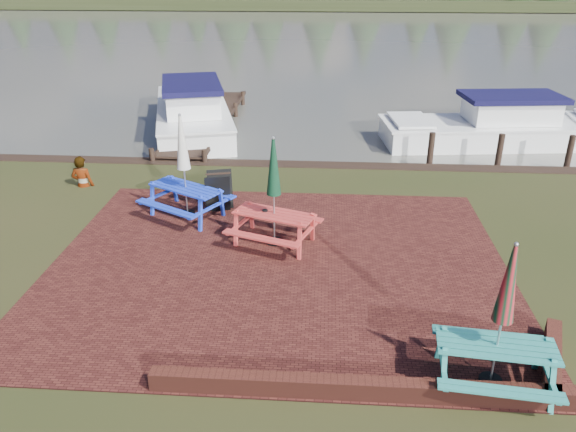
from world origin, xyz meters
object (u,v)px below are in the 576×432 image
at_px(boat_jetty, 193,114).
at_px(boat_near, 489,128).
at_px(chalkboard, 219,191).
at_px(picnic_table_teal, 498,339).
at_px(jetty, 207,121).
at_px(picnic_table_red, 274,209).
at_px(picnic_table_blue, 185,182).
at_px(person, 79,157).

height_order(boat_jetty, boat_near, boat_jetty).
bearing_deg(chalkboard, picnic_table_teal, -64.19).
height_order(chalkboard, boat_near, boat_near).
height_order(chalkboard, jetty, chalkboard).
relative_size(picnic_table_red, chalkboard, 2.45).
bearing_deg(chalkboard, picnic_table_blue, -166.62).
height_order(jetty, boat_jetty, boat_jetty).
bearing_deg(boat_near, person, 107.09).
relative_size(boat_jetty, boat_near, 1.09).
xyz_separation_m(picnic_table_blue, jetty, (-1.17, 8.09, -0.74)).
distance_m(chalkboard, jetty, 7.95).
height_order(picnic_table_red, jetty, picnic_table_red).
height_order(picnic_table_teal, person, picnic_table_teal).
xyz_separation_m(picnic_table_red, person, (-5.41, 2.97, -0.00)).
distance_m(picnic_table_red, jetty, 9.96).
bearing_deg(jetty, picnic_table_blue, -81.78).
bearing_deg(boat_jetty, boat_near, -20.40).
bearing_deg(jetty, person, -107.91).
distance_m(picnic_table_teal, chalkboard, 7.60).
height_order(picnic_table_teal, boat_near, picnic_table_teal).
bearing_deg(jetty, chalkboard, -76.38).
bearing_deg(chalkboard, picnic_table_red, -62.90).
bearing_deg(person, boat_near, -153.91).
bearing_deg(picnic_table_blue, picnic_table_red, -0.07).
xyz_separation_m(picnic_table_blue, boat_near, (8.67, 6.88, -0.50)).
xyz_separation_m(chalkboard, person, (-3.93, 1.33, 0.32)).
relative_size(jetty, person, 5.56).
bearing_deg(person, chalkboard, 163.91).
height_order(jetty, boat_near, boat_near).
bearing_deg(picnic_table_red, boat_jetty, 132.73).
height_order(picnic_table_red, picnic_table_blue, picnic_table_blue).
bearing_deg(picnic_table_red, boat_near, 71.57).
xyz_separation_m(picnic_table_teal, boat_jetty, (-7.27, 13.23, -0.36)).
xyz_separation_m(chalkboard, jetty, (-1.87, 7.71, -0.38)).
xyz_separation_m(picnic_table_red, boat_jetty, (-3.79, 9.11, -0.39)).
distance_m(chalkboard, person, 4.16).
bearing_deg(picnic_table_teal, person, 147.63).
height_order(picnic_table_red, boat_jetty, picnic_table_red).
bearing_deg(picnic_table_blue, person, -177.63).
relative_size(chalkboard, boat_jetty, 0.13).
bearing_deg(picnic_table_red, jetty, 129.78).
height_order(chalkboard, person, person).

